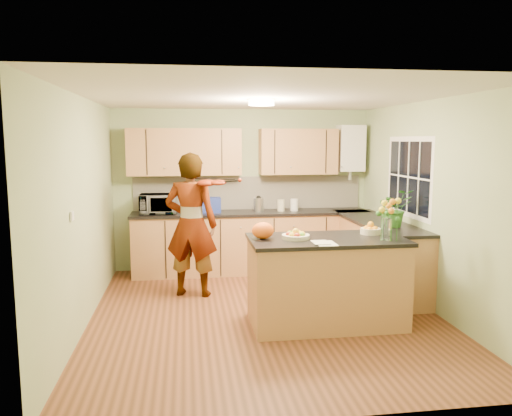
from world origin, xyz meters
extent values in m
plane|color=#532E17|center=(0.00, 0.00, 0.00)|extent=(4.50, 4.50, 0.00)
cube|color=silver|center=(0.00, 0.00, 2.50)|extent=(4.00, 4.50, 0.02)
cube|color=#93A979|center=(0.00, 2.25, 1.25)|extent=(4.00, 0.02, 2.50)
cube|color=#93A979|center=(0.00, -2.25, 1.25)|extent=(4.00, 0.02, 2.50)
cube|color=#93A979|center=(-2.00, 0.00, 1.25)|extent=(0.02, 4.50, 2.50)
cube|color=#93A979|center=(2.00, 0.00, 1.25)|extent=(0.02, 4.50, 2.50)
cube|color=#A26E41|center=(0.10, 1.95, 0.45)|extent=(3.60, 0.60, 0.90)
cube|color=black|center=(0.10, 1.94, 0.92)|extent=(3.64, 0.62, 0.04)
cube|color=#A26E41|center=(1.70, 0.85, 0.45)|extent=(0.60, 2.20, 0.90)
cube|color=black|center=(1.69, 0.85, 0.92)|extent=(0.62, 2.24, 0.04)
cube|color=white|center=(0.10, 2.23, 1.20)|extent=(3.60, 0.02, 0.52)
cube|color=#A26E41|center=(-0.90, 2.08, 1.85)|extent=(1.70, 0.34, 0.70)
cube|color=#A26E41|center=(0.85, 2.08, 1.85)|extent=(1.20, 0.34, 0.70)
cube|color=white|center=(1.70, 2.09, 1.90)|extent=(0.40, 0.30, 0.72)
cylinder|color=silver|center=(1.70, 2.09, 1.50)|extent=(0.06, 0.06, 0.20)
cube|color=white|center=(1.99, 0.60, 1.55)|extent=(0.01, 1.30, 1.05)
cube|color=black|center=(1.99, 0.60, 1.55)|extent=(0.01, 1.18, 0.92)
cube|color=white|center=(-1.99, -0.60, 1.30)|extent=(0.02, 0.09, 0.09)
cylinder|color=#FFEABF|center=(0.00, 0.30, 2.46)|extent=(0.30, 0.30, 0.06)
cylinder|color=white|center=(0.00, 0.30, 2.49)|extent=(0.10, 0.10, 0.02)
cube|color=#A26E41|center=(0.62, -0.38, 0.46)|extent=(1.65, 0.83, 0.93)
cube|color=black|center=(0.62, -0.38, 0.95)|extent=(1.69, 0.87, 0.04)
cylinder|color=beige|center=(0.27, -0.38, 0.99)|extent=(0.30, 0.30, 0.05)
cylinder|color=beige|center=(1.17, -0.23, 1.00)|extent=(0.23, 0.23, 0.07)
cylinder|color=silver|center=(1.22, -0.56, 1.08)|extent=(0.11, 0.11, 0.23)
ellipsoid|color=orange|center=(-0.08, -0.33, 1.06)|extent=(0.27, 0.24, 0.18)
cube|color=white|center=(0.52, -0.68, 0.98)|extent=(0.20, 0.27, 0.01)
imported|color=#E0B289|center=(-0.83, 0.87, 0.94)|extent=(0.78, 0.62, 1.87)
imported|color=white|center=(-1.31, 1.93, 1.09)|extent=(0.54, 0.37, 0.29)
cube|color=navy|center=(-0.52, 1.95, 1.05)|extent=(0.29, 0.22, 0.23)
cylinder|color=silver|center=(0.21, 1.95, 1.04)|extent=(0.15, 0.15, 0.21)
sphere|color=black|center=(0.21, 1.95, 1.19)|extent=(0.08, 0.08, 0.08)
cylinder|color=beige|center=(0.56, 1.95, 1.03)|extent=(0.14, 0.14, 0.18)
cylinder|color=white|center=(0.77, 1.95, 1.03)|extent=(0.16, 0.16, 0.19)
imported|color=#306D24|center=(1.70, 0.35, 1.18)|extent=(0.48, 0.43, 0.48)
camera|label=1|loc=(-0.89, -5.55, 2.02)|focal=35.00mm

